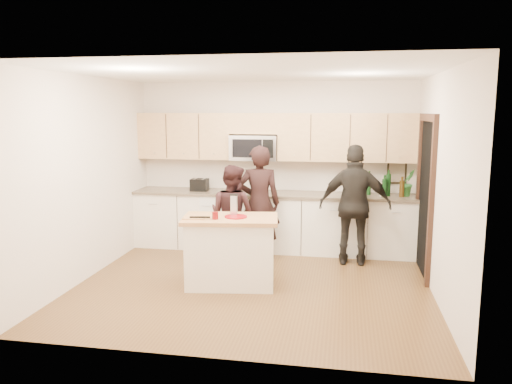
% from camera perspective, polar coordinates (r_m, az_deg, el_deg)
% --- Properties ---
extents(floor, '(4.50, 4.50, 0.00)m').
position_cam_1_polar(floor, '(6.62, -0.32, -10.50)').
color(floor, brown).
rests_on(floor, ground).
extents(room_shell, '(4.52, 4.02, 2.71)m').
position_cam_1_polar(room_shell, '(6.25, -0.33, 4.61)').
color(room_shell, beige).
rests_on(room_shell, ground).
extents(back_cabinetry, '(4.50, 0.66, 0.94)m').
position_cam_1_polar(back_cabinetry, '(8.09, 1.85, -3.34)').
color(back_cabinetry, white).
rests_on(back_cabinetry, ground).
extents(upper_cabinetry, '(4.50, 0.33, 0.75)m').
position_cam_1_polar(upper_cabinetry, '(8.04, 2.28, 6.46)').
color(upper_cabinetry, tan).
rests_on(upper_cabinetry, ground).
extents(microwave, '(0.76, 0.41, 0.40)m').
position_cam_1_polar(microwave, '(8.07, -0.19, 5.10)').
color(microwave, silver).
rests_on(microwave, ground).
extents(doorway, '(0.06, 1.25, 2.20)m').
position_cam_1_polar(doorway, '(7.19, 18.80, 0.13)').
color(doorway, black).
rests_on(doorway, ground).
extents(framed_picture, '(0.30, 0.03, 0.38)m').
position_cam_1_polar(framed_picture, '(8.20, 15.80, 2.22)').
color(framed_picture, black).
rests_on(framed_picture, ground).
extents(dish_towel, '(0.34, 0.60, 0.48)m').
position_cam_1_polar(dish_towel, '(8.03, -5.06, -1.07)').
color(dish_towel, white).
rests_on(dish_towel, ground).
extents(island, '(1.29, 0.86, 0.90)m').
position_cam_1_polar(island, '(6.47, -2.92, -6.74)').
color(island, white).
rests_on(island, ground).
extents(red_plate, '(0.28, 0.28, 0.02)m').
position_cam_1_polar(red_plate, '(6.35, -2.32, -2.83)').
color(red_plate, maroon).
rests_on(red_plate, island).
extents(box_grater, '(0.10, 0.06, 0.27)m').
position_cam_1_polar(box_grater, '(6.41, -2.53, -1.40)').
color(box_grater, silver).
rests_on(box_grater, red_plate).
extents(drink_glass, '(0.08, 0.08, 0.09)m').
position_cam_1_polar(drink_glass, '(6.24, -4.69, -2.71)').
color(drink_glass, maroon).
rests_on(drink_glass, island).
extents(cutting_board, '(0.30, 0.23, 0.02)m').
position_cam_1_polar(cutting_board, '(6.33, -7.12, -2.93)').
color(cutting_board, tan).
rests_on(cutting_board, island).
extents(tongs, '(0.26, 0.06, 0.02)m').
position_cam_1_polar(tongs, '(6.27, -6.42, -2.87)').
color(tongs, black).
rests_on(tongs, cutting_board).
extents(knife, '(0.19, 0.04, 0.01)m').
position_cam_1_polar(knife, '(6.27, -5.50, -2.93)').
color(knife, silver).
rests_on(knife, cutting_board).
extents(toaster, '(0.27, 0.23, 0.20)m').
position_cam_1_polar(toaster, '(8.22, -6.46, 0.83)').
color(toaster, black).
rests_on(toaster, back_cabinetry).
extents(bottle_cluster, '(0.57, 0.29, 0.40)m').
position_cam_1_polar(bottle_cluster, '(7.91, 14.25, 0.81)').
color(bottle_cluster, black).
rests_on(bottle_cluster, back_cabinetry).
extents(orchid, '(0.29, 0.27, 0.42)m').
position_cam_1_polar(orchid, '(7.98, 16.94, 1.02)').
color(orchid, '#317C34').
rests_on(orchid, back_cabinetry).
extents(woman_left, '(0.69, 0.51, 1.73)m').
position_cam_1_polar(woman_left, '(7.49, 0.36, -1.28)').
color(woman_left, black).
rests_on(woman_left, ground).
extents(woman_center, '(0.85, 0.76, 1.46)m').
position_cam_1_polar(woman_center, '(7.34, -2.77, -2.58)').
color(woman_center, black).
rests_on(woman_center, ground).
extents(woman_right, '(1.04, 0.45, 1.76)m').
position_cam_1_polar(woman_right, '(7.38, 11.25, -1.49)').
color(woman_right, black).
rests_on(woman_right, ground).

